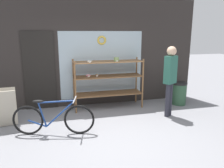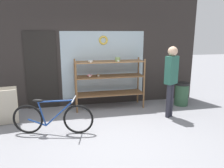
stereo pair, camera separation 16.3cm
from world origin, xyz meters
name	(u,v)px [view 1 (the left image)]	position (x,y,z in m)	size (l,w,h in m)	color
ground_plane	(115,138)	(0.00, 0.00, 0.00)	(30.00, 30.00, 0.00)	gray
storefront_facade	(93,54)	(-0.04, 2.27, 1.47)	(6.06, 0.13, 3.01)	#2D2826
display_case	(108,77)	(0.29, 1.85, 0.86)	(1.88, 0.56, 1.41)	brown
bicycle	(53,119)	(-1.18, 0.48, 0.34)	(1.64, 0.52, 0.76)	black
sandwich_board	(3,108)	(-2.26, 1.16, 0.43)	(0.62, 0.46, 0.85)	#B2A893
pedestrian	(170,76)	(1.61, 0.84, 1.04)	(0.37, 0.31, 1.74)	#282833
trash_bin	(179,92)	(2.37, 1.60, 0.36)	(0.41, 0.41, 0.66)	#2D5138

